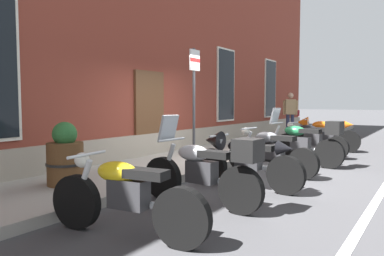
{
  "coord_description": "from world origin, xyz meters",
  "views": [
    {
      "loc": [
        -7.34,
        -3.91,
        1.51
      ],
      "look_at": [
        -0.09,
        0.87,
        0.9
      ],
      "focal_mm": 34.7,
      "sensor_mm": 36.0,
      "label": 1
    }
  ],
  "objects_px": {
    "motorcycle_yellow_naked": "(124,196)",
    "barrel_planter": "(65,158)",
    "parking_sign": "(194,90)",
    "motorcycle_grey_naked": "(270,152)",
    "pedestrian_tan_coat": "(290,111)",
    "motorcycle_black_sport": "(242,157)",
    "motorcycle_green_touring": "(303,142)",
    "motorcycle_orange_sport": "(322,133)",
    "motorcycle_black_naked": "(310,140)",
    "motorcycle_silver_touring": "(205,169)"
  },
  "relations": [
    {
      "from": "motorcycle_yellow_naked",
      "to": "barrel_planter",
      "type": "xyz_separation_m",
      "value": [
        0.93,
        2.2,
        0.13
      ]
    },
    {
      "from": "parking_sign",
      "to": "motorcycle_grey_naked",
      "type": "bearing_deg",
      "value": -67.68
    },
    {
      "from": "pedestrian_tan_coat",
      "to": "motorcycle_black_sport",
      "type": "bearing_deg",
      "value": -166.65
    },
    {
      "from": "pedestrian_tan_coat",
      "to": "parking_sign",
      "type": "height_order",
      "value": "parking_sign"
    },
    {
      "from": "motorcycle_green_touring",
      "to": "barrel_planter",
      "type": "bearing_deg",
      "value": 153.36
    },
    {
      "from": "parking_sign",
      "to": "motorcycle_black_sport",
      "type": "bearing_deg",
      "value": -117.38
    },
    {
      "from": "pedestrian_tan_coat",
      "to": "barrel_planter",
      "type": "bearing_deg",
      "value": 179.21
    },
    {
      "from": "motorcycle_yellow_naked",
      "to": "motorcycle_orange_sport",
      "type": "distance_m",
      "value": 8.7
    },
    {
      "from": "motorcycle_yellow_naked",
      "to": "motorcycle_black_sport",
      "type": "bearing_deg",
      "value": -0.79
    },
    {
      "from": "motorcycle_grey_naked",
      "to": "parking_sign",
      "type": "height_order",
      "value": "parking_sign"
    },
    {
      "from": "motorcycle_black_naked",
      "to": "parking_sign",
      "type": "relative_size",
      "value": 0.81
    },
    {
      "from": "motorcycle_black_naked",
      "to": "barrel_planter",
      "type": "bearing_deg",
      "value": 161.11
    },
    {
      "from": "motorcycle_orange_sport",
      "to": "parking_sign",
      "type": "distance_m",
      "value": 5.34
    },
    {
      "from": "motorcycle_black_naked",
      "to": "motorcycle_green_touring",
      "type": "bearing_deg",
      "value": -170.59
    },
    {
      "from": "motorcycle_silver_touring",
      "to": "barrel_planter",
      "type": "distance_m",
      "value": 2.4
    },
    {
      "from": "motorcycle_green_touring",
      "to": "pedestrian_tan_coat",
      "type": "distance_m",
      "value": 6.37
    },
    {
      "from": "motorcycle_black_naked",
      "to": "parking_sign",
      "type": "height_order",
      "value": "parking_sign"
    },
    {
      "from": "motorcycle_yellow_naked",
      "to": "motorcycle_grey_naked",
      "type": "bearing_deg",
      "value": -0.19
    },
    {
      "from": "pedestrian_tan_coat",
      "to": "barrel_planter",
      "type": "relative_size",
      "value": 1.67
    },
    {
      "from": "motorcycle_grey_naked",
      "to": "motorcycle_green_touring",
      "type": "distance_m",
      "value": 1.51
    },
    {
      "from": "motorcycle_yellow_naked",
      "to": "pedestrian_tan_coat",
      "type": "distance_m",
      "value": 11.91
    },
    {
      "from": "motorcycle_yellow_naked",
      "to": "motorcycle_green_touring",
      "type": "height_order",
      "value": "motorcycle_green_touring"
    },
    {
      "from": "parking_sign",
      "to": "barrel_planter",
      "type": "height_order",
      "value": "parking_sign"
    },
    {
      "from": "motorcycle_black_sport",
      "to": "motorcycle_black_naked",
      "type": "bearing_deg",
      "value": 0.6
    },
    {
      "from": "motorcycle_grey_naked",
      "to": "motorcycle_black_naked",
      "type": "bearing_deg",
      "value": 0.39
    },
    {
      "from": "motorcycle_yellow_naked",
      "to": "motorcycle_black_naked",
      "type": "bearing_deg",
      "value": 0.05
    },
    {
      "from": "motorcycle_black_sport",
      "to": "motorcycle_orange_sport",
      "type": "height_order",
      "value": "motorcycle_orange_sport"
    },
    {
      "from": "motorcycle_black_sport",
      "to": "motorcycle_grey_naked",
      "type": "distance_m",
      "value": 1.39
    },
    {
      "from": "motorcycle_green_touring",
      "to": "motorcycle_orange_sport",
      "type": "distance_m",
      "value": 2.92
    },
    {
      "from": "motorcycle_grey_naked",
      "to": "motorcycle_black_naked",
      "type": "height_order",
      "value": "motorcycle_grey_naked"
    },
    {
      "from": "motorcycle_green_touring",
      "to": "motorcycle_black_naked",
      "type": "distance_m",
      "value": 1.55
    },
    {
      "from": "motorcycle_silver_touring",
      "to": "motorcycle_orange_sport",
      "type": "xyz_separation_m",
      "value": [
        7.18,
        0.18,
        0.02
      ]
    },
    {
      "from": "motorcycle_orange_sport",
      "to": "parking_sign",
      "type": "relative_size",
      "value": 0.83
    },
    {
      "from": "motorcycle_silver_touring",
      "to": "motorcycle_black_sport",
      "type": "relative_size",
      "value": 0.96
    },
    {
      "from": "motorcycle_green_touring",
      "to": "barrel_planter",
      "type": "height_order",
      "value": "motorcycle_green_touring"
    },
    {
      "from": "motorcycle_grey_naked",
      "to": "barrel_planter",
      "type": "relative_size",
      "value": 1.97
    },
    {
      "from": "motorcycle_black_sport",
      "to": "parking_sign",
      "type": "distance_m",
      "value": 2.1
    },
    {
      "from": "pedestrian_tan_coat",
      "to": "motorcycle_silver_touring",
      "type": "bearing_deg",
      "value": -167.95
    },
    {
      "from": "motorcycle_black_sport",
      "to": "barrel_planter",
      "type": "bearing_deg",
      "value": 131.61
    },
    {
      "from": "motorcycle_yellow_naked",
      "to": "motorcycle_green_touring",
      "type": "relative_size",
      "value": 0.96
    },
    {
      "from": "motorcycle_green_touring",
      "to": "barrel_planter",
      "type": "xyz_separation_m",
      "value": [
        -4.87,
        2.44,
        0.03
      ]
    },
    {
      "from": "motorcycle_yellow_naked",
      "to": "motorcycle_silver_touring",
      "type": "relative_size",
      "value": 1.01
    },
    {
      "from": "parking_sign",
      "to": "motorcycle_orange_sport",
      "type": "bearing_deg",
      "value": -15.86
    },
    {
      "from": "motorcycle_grey_naked",
      "to": "pedestrian_tan_coat",
      "type": "bearing_deg",
      "value": 15.55
    },
    {
      "from": "pedestrian_tan_coat",
      "to": "parking_sign",
      "type": "xyz_separation_m",
      "value": [
        -8.02,
        -0.58,
        0.63
      ]
    },
    {
      "from": "motorcycle_black_sport",
      "to": "pedestrian_tan_coat",
      "type": "bearing_deg",
      "value": 13.35
    },
    {
      "from": "motorcycle_orange_sport",
      "to": "pedestrian_tan_coat",
      "type": "relative_size",
      "value": 1.2
    },
    {
      "from": "motorcycle_silver_touring",
      "to": "motorcycle_green_touring",
      "type": "height_order",
      "value": "motorcycle_green_touring"
    },
    {
      "from": "motorcycle_black_naked",
      "to": "barrel_planter",
      "type": "height_order",
      "value": "barrel_planter"
    },
    {
      "from": "motorcycle_green_touring",
      "to": "pedestrian_tan_coat",
      "type": "relative_size",
      "value": 1.25
    }
  ]
}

